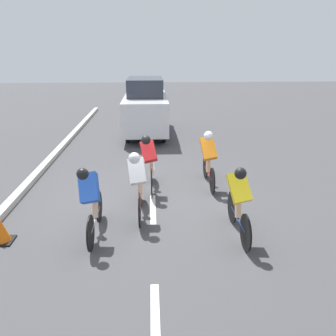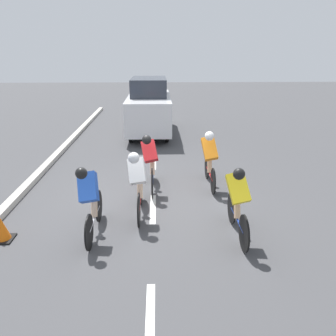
{
  "view_description": "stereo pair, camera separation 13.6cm",
  "coord_description": "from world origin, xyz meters",
  "px_view_note": "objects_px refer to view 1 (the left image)",
  "views": [
    {
      "loc": [
        0.01,
        7.03,
        3.3
      ],
      "look_at": [
        -0.33,
        0.51,
        0.95
      ],
      "focal_mm": 35.0,
      "sensor_mm": 36.0,
      "label": 1
    },
    {
      "loc": [
        -0.12,
        7.03,
        3.3
      ],
      "look_at": [
        -0.33,
        0.51,
        0.95
      ],
      "focal_mm": 35.0,
      "sensor_mm": 36.0,
      "label": 2
    }
  ],
  "objects_px": {
    "cyclist_orange": "(208,157)",
    "cyclist_yellow": "(239,199)",
    "cyclist_red": "(150,161)",
    "cyclist_white": "(138,182)",
    "support_car": "(146,107)",
    "cyclist_blue": "(91,199)",
    "traffic_cone": "(1,230)"
  },
  "relations": [
    {
      "from": "cyclist_red",
      "to": "cyclist_blue",
      "type": "distance_m",
      "value": 2.36
    },
    {
      "from": "cyclist_red",
      "to": "cyclist_white",
      "type": "relative_size",
      "value": 1.01
    },
    {
      "from": "cyclist_blue",
      "to": "cyclist_white",
      "type": "xyz_separation_m",
      "value": [
        -0.83,
        -0.75,
        0.01
      ]
    },
    {
      "from": "cyclist_white",
      "to": "cyclist_yellow",
      "type": "xyz_separation_m",
      "value": [
        -1.84,
        0.9,
        -0.01
      ]
    },
    {
      "from": "cyclist_red",
      "to": "cyclist_blue",
      "type": "xyz_separation_m",
      "value": [
        1.06,
        2.11,
        -0.01
      ]
    },
    {
      "from": "cyclist_orange",
      "to": "cyclist_yellow",
      "type": "bearing_deg",
      "value": 93.31
    },
    {
      "from": "cyclist_orange",
      "to": "cyclist_yellow",
      "type": "xyz_separation_m",
      "value": [
        -0.14,
        2.43,
        -0.04
      ]
    },
    {
      "from": "cyclist_red",
      "to": "traffic_cone",
      "type": "height_order",
      "value": "cyclist_red"
    },
    {
      "from": "cyclist_orange",
      "to": "support_car",
      "type": "xyz_separation_m",
      "value": [
        1.63,
        -5.8,
        0.32
      ]
    },
    {
      "from": "cyclist_yellow",
      "to": "cyclist_red",
      "type": "bearing_deg",
      "value": -54.47
    },
    {
      "from": "cyclist_blue",
      "to": "cyclist_orange",
      "type": "bearing_deg",
      "value": -137.89
    },
    {
      "from": "support_car",
      "to": "cyclist_orange",
      "type": "bearing_deg",
      "value": 105.68
    },
    {
      "from": "cyclist_orange",
      "to": "cyclist_red",
      "type": "xyz_separation_m",
      "value": [
        1.47,
        0.18,
        -0.03
      ]
    },
    {
      "from": "cyclist_red",
      "to": "cyclist_yellow",
      "type": "bearing_deg",
      "value": 125.53
    },
    {
      "from": "cyclist_blue",
      "to": "support_car",
      "type": "xyz_separation_m",
      "value": [
        -0.9,
        -8.09,
        0.36
      ]
    },
    {
      "from": "support_car",
      "to": "cyclist_blue",
      "type": "bearing_deg",
      "value": 83.64
    },
    {
      "from": "cyclist_red",
      "to": "cyclist_yellow",
      "type": "height_order",
      "value": "cyclist_red"
    },
    {
      "from": "cyclist_yellow",
      "to": "cyclist_white",
      "type": "bearing_deg",
      "value": -26.0
    },
    {
      "from": "cyclist_white",
      "to": "cyclist_orange",
      "type": "bearing_deg",
      "value": -137.93
    },
    {
      "from": "cyclist_orange",
      "to": "support_car",
      "type": "height_order",
      "value": "support_car"
    },
    {
      "from": "cyclist_red",
      "to": "cyclist_white",
      "type": "height_order",
      "value": "cyclist_white"
    },
    {
      "from": "cyclist_blue",
      "to": "cyclist_red",
      "type": "bearing_deg",
      "value": -116.74
    },
    {
      "from": "cyclist_orange",
      "to": "cyclist_blue",
      "type": "distance_m",
      "value": 3.41
    },
    {
      "from": "cyclist_orange",
      "to": "cyclist_blue",
      "type": "height_order",
      "value": "cyclist_orange"
    },
    {
      "from": "cyclist_orange",
      "to": "cyclist_red",
      "type": "distance_m",
      "value": 1.48
    },
    {
      "from": "cyclist_orange",
      "to": "cyclist_yellow",
      "type": "height_order",
      "value": "cyclist_orange"
    },
    {
      "from": "cyclist_blue",
      "to": "cyclist_yellow",
      "type": "distance_m",
      "value": 2.67
    },
    {
      "from": "cyclist_yellow",
      "to": "cyclist_blue",
      "type": "bearing_deg",
      "value": -3.17
    },
    {
      "from": "cyclist_yellow",
      "to": "support_car",
      "type": "bearing_deg",
      "value": -77.88
    },
    {
      "from": "cyclist_blue",
      "to": "support_car",
      "type": "height_order",
      "value": "support_car"
    },
    {
      "from": "cyclist_orange",
      "to": "cyclist_white",
      "type": "xyz_separation_m",
      "value": [
        1.7,
        1.54,
        -0.03
      ]
    },
    {
      "from": "cyclist_blue",
      "to": "cyclist_white",
      "type": "distance_m",
      "value": 1.12
    }
  ]
}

